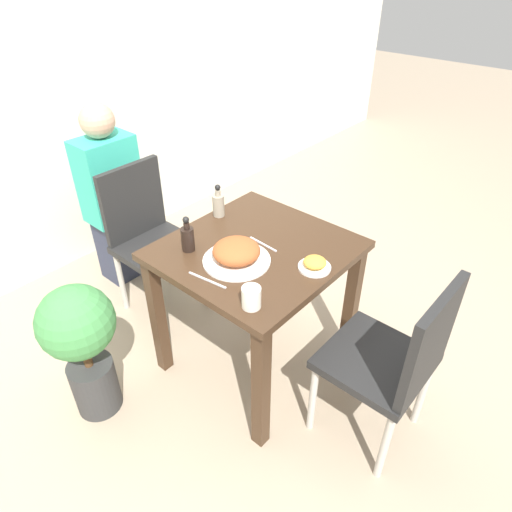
{
  "coord_description": "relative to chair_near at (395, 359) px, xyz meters",
  "views": [
    {
      "loc": [
        -1.31,
        -1.15,
        1.92
      ],
      "look_at": [
        0.0,
        0.0,
        0.7
      ],
      "focal_mm": 32.0,
      "sensor_mm": 36.0,
      "label": 1
    }
  ],
  "objects": [
    {
      "name": "potted_plant_left",
      "position": [
        -0.76,
        1.12,
        -0.06
      ],
      "size": [
        0.34,
        0.34,
        0.73
      ],
      "color": "#333333",
      "rests_on": "ground_plane"
    },
    {
      "name": "person_figure",
      "position": [
        -0.01,
        1.94,
        0.07
      ],
      "size": [
        0.34,
        0.22,
        1.17
      ],
      "color": "#2D3347",
      "rests_on": "ground_plane"
    },
    {
      "name": "chair_far",
      "position": [
        -0.06,
        1.53,
        0.0
      ],
      "size": [
        0.42,
        0.42,
        0.9
      ],
      "color": "black",
      "rests_on": "ground_plane"
    },
    {
      "name": "drink_cup",
      "position": [
        -0.35,
        0.48,
        0.28
      ],
      "size": [
        0.08,
        0.08,
        0.09
      ],
      "color": "silver",
      "rests_on": "dining_table"
    },
    {
      "name": "dining_table",
      "position": [
        -0.03,
        0.73,
        0.11
      ],
      "size": [
        0.82,
        0.78,
        0.75
      ],
      "color": "#3D2819",
      "rests_on": "ground_plane"
    },
    {
      "name": "ground_plane",
      "position": [
        -0.03,
        0.73,
        -0.51
      ],
      "size": [
        16.0,
        16.0,
        0.0
      ],
      "primitive_type": "plane",
      "color": "tan"
    },
    {
      "name": "side_plate",
      "position": [
        0.01,
        0.43,
        0.26
      ],
      "size": [
        0.14,
        0.14,
        0.05
      ],
      "color": "white",
      "rests_on": "dining_table"
    },
    {
      "name": "wall_back",
      "position": [
        -0.03,
        2.36,
        0.79
      ],
      "size": [
        8.0,
        0.05,
        2.6
      ],
      "color": "beige",
      "rests_on": "ground_plane"
    },
    {
      "name": "chair_near",
      "position": [
        0.0,
        0.0,
        0.0
      ],
      "size": [
        0.42,
        0.42,
        0.9
      ],
      "rotation": [
        0.0,
        0.0,
        3.14
      ],
      "color": "black",
      "rests_on": "ground_plane"
    },
    {
      "name": "sauce_bottle",
      "position": [
        -0.25,
        0.95,
        0.31
      ],
      "size": [
        0.06,
        0.06,
        0.17
      ],
      "color": "black",
      "rests_on": "dining_table"
    },
    {
      "name": "food_plate",
      "position": [
        -0.17,
        0.72,
        0.29
      ],
      "size": [
        0.3,
        0.3,
        0.1
      ],
      "color": "white",
      "rests_on": "dining_table"
    },
    {
      "name": "condiment_bottle",
      "position": [
        0.07,
        1.07,
        0.31
      ],
      "size": [
        0.06,
        0.06,
        0.17
      ],
      "color": "gray",
      "rests_on": "dining_table"
    },
    {
      "name": "fork_utensil",
      "position": [
        -0.35,
        0.72,
        0.24
      ],
      "size": [
        0.04,
        0.19,
        0.0
      ],
      "rotation": [
        0.0,
        0.0,
        1.71
      ],
      "color": "silver",
      "rests_on": "dining_table"
    },
    {
      "name": "spoon_utensil",
      "position": [
        0.01,
        0.72,
        0.24
      ],
      "size": [
        0.02,
        0.17,
        0.0
      ],
      "rotation": [
        0.0,
        0.0,
        1.5
      ],
      "color": "silver",
      "rests_on": "dining_table"
    }
  ]
}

